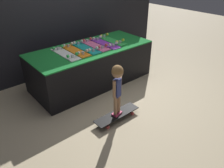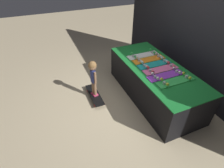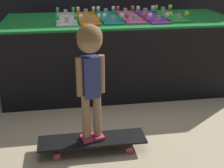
{
  "view_description": "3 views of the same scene",
  "coord_description": "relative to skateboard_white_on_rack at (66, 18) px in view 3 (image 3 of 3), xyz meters",
  "views": [
    {
      "loc": [
        -2.26,
        -2.69,
        2.2
      ],
      "look_at": [
        -0.19,
        -0.27,
        0.38
      ],
      "focal_mm": 35.0,
      "sensor_mm": 36.0,
      "label": 1
    },
    {
      "loc": [
        2.47,
        -1.46,
        2.61
      ],
      "look_at": [
        -0.25,
        -0.31,
        0.4
      ],
      "focal_mm": 28.0,
      "sensor_mm": 36.0,
      "label": 2
    },
    {
      "loc": [
        -0.59,
        -2.62,
        1.3
      ],
      "look_at": [
        -0.22,
        -0.27,
        0.36
      ],
      "focal_mm": 50.0,
      "sensor_mm": 36.0,
      "label": 3
    }
  ],
  "objects": [
    {
      "name": "ground_plane",
      "position": [
        0.55,
        -0.58,
        -0.76
      ],
      "size": [
        16.0,
        16.0,
        0.0
      ],
      "primitive_type": "plane",
      "color": "beige"
    },
    {
      "name": "skateboard_green_on_rack",
      "position": [
        1.1,
        0.02,
        0.0
      ],
      "size": [
        0.2,
        0.75,
        0.09
      ],
      "color": "green",
      "rests_on": "display_rack"
    },
    {
      "name": "skateboard_on_floor",
      "position": [
        0.13,
        -1.24,
        -0.69
      ],
      "size": [
        0.78,
        0.21,
        0.09
      ],
      "color": "black",
      "rests_on": "ground_plane"
    },
    {
      "name": "skateboard_purple_on_rack",
      "position": [
        0.88,
        -0.03,
        0.0
      ],
      "size": [
        0.2,
        0.75,
        0.09
      ],
      "color": "purple",
      "rests_on": "display_rack"
    },
    {
      "name": "skateboard_pink_on_rack",
      "position": [
        0.66,
        0.01,
        0.0
      ],
      "size": [
        0.2,
        0.75,
        0.09
      ],
      "color": "pink",
      "rests_on": "display_rack"
    },
    {
      "name": "skateboard_orange_on_rack",
      "position": [
        0.22,
        0.01,
        0.0
      ],
      "size": [
        0.2,
        0.75,
        0.09
      ],
      "color": "orange",
      "rests_on": "display_rack"
    },
    {
      "name": "child",
      "position": [
        0.13,
        -1.24,
        -0.08
      ],
      "size": [
        0.2,
        0.17,
        0.84
      ],
      "rotation": [
        0.0,
        0.0,
        0.24
      ],
      "color": "#E03D6B",
      "rests_on": "skateboard_on_floor"
    },
    {
      "name": "skateboard_teal_on_rack",
      "position": [
        0.44,
        0.01,
        0.0
      ],
      "size": [
        0.2,
        0.75,
        0.09
      ],
      "color": "teal",
      "rests_on": "display_rack"
    },
    {
      "name": "display_rack",
      "position": [
        0.55,
        -0.01,
        -0.39
      ],
      "size": [
        2.36,
        1.02,
        0.74
      ],
      "color": "black",
      "rests_on": "ground_plane"
    },
    {
      "name": "skateboard_white_on_rack",
      "position": [
        0.0,
        0.0,
        0.0
      ],
      "size": [
        0.2,
        0.75,
        0.09
      ],
      "color": "white",
      "rests_on": "display_rack"
    }
  ]
}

